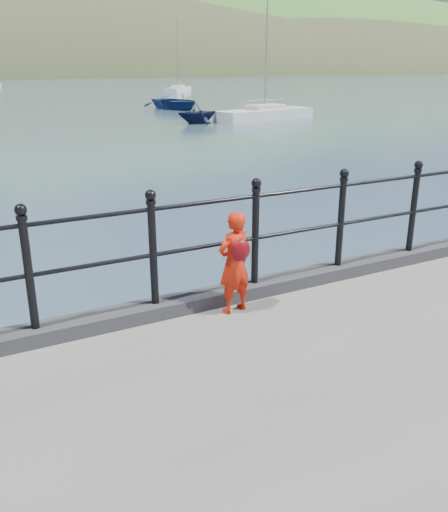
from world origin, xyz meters
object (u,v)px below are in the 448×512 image
railing (206,233)px  launch_blue (175,102)px  sailboat_far (178,90)px  sailboat_near (265,115)px  child (235,262)px  launch_navy (197,112)px

railing → launch_blue: (16.16, 38.56, -1.24)m
launch_blue → sailboat_far: 29.07m
launch_blue → sailboat_near: sailboat_near is taller
railing → sailboat_far: 70.89m
sailboat_far → sailboat_near: 39.58m
launch_blue → sailboat_near: (1.51, -11.65, -0.24)m
child → launch_navy: child is taller
child → sailboat_near: bearing=-134.1°
child → launch_navy: bearing=-126.0°
launch_blue → launch_navy: launch_navy is taller
sailboat_far → launch_blue: bearing=-162.7°
child → sailboat_far: (27.75, 65.42, -1.21)m
child → launch_blue: 42.01m
child → launch_blue: bearing=-123.7°
railing → launch_navy: bearing=64.8°
railing → launch_blue: railing is taller
railing → launch_navy: size_ratio=6.77×
child → sailboat_far: bearing=-124.3°
child → sailboat_near: sailboat_near is taller
launch_blue → launch_navy: size_ratio=2.11×
railing → sailboat_near: bearing=56.7°
launch_navy → child: bearing=151.5°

